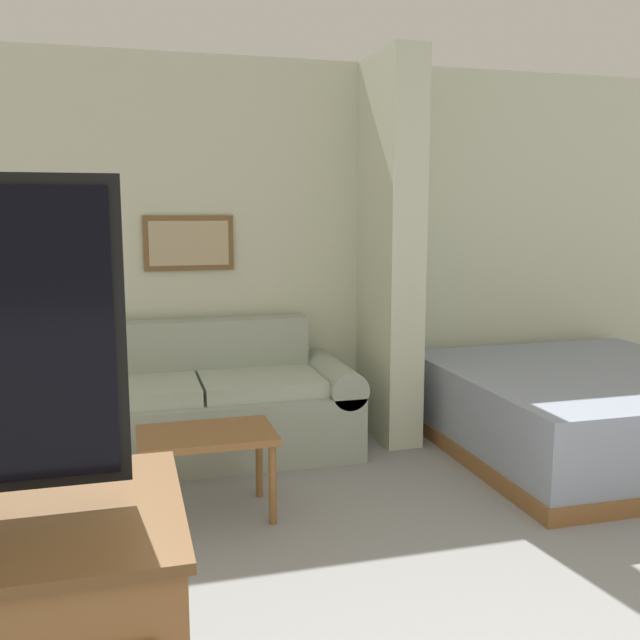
{
  "coord_description": "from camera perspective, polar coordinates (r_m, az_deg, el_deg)",
  "views": [
    {
      "loc": [
        -1.12,
        -0.81,
        1.58
      ],
      "look_at": [
        -0.22,
        2.47,
        1.05
      ],
      "focal_mm": 40.0,
      "sensor_mm": 36.0,
      "label": 1
    }
  ],
  "objects": [
    {
      "name": "couch",
      "position": [
        4.71,
        -9.64,
        -6.93
      ],
      "size": [
        2.02,
        0.84,
        0.84
      ],
      "color": "#99A393",
      "rests_on": "ground_plane"
    },
    {
      "name": "wall_back",
      "position": [
        5.13,
        -2.78,
        5.64
      ],
      "size": [
        6.63,
        0.16,
        2.6
      ],
      "color": "beige",
      "rests_on": "ground_plane"
    },
    {
      "name": "bed",
      "position": [
        5.07,
        20.73,
        -6.66
      ],
      "size": [
        1.89,
        1.95,
        0.54
      ],
      "color": "brown",
      "rests_on": "ground_plane"
    },
    {
      "name": "wall_partition_pillar",
      "position": [
        4.92,
        5.62,
        5.54
      ],
      "size": [
        0.24,
        0.7,
        2.6
      ],
      "color": "beige",
      "rests_on": "ground_plane"
    },
    {
      "name": "coffee_table",
      "position": [
        3.75,
        -9.08,
        -9.73
      ],
      "size": [
        0.69,
        0.45,
        0.45
      ],
      "color": "brown",
      "rests_on": "ground_plane"
    }
  ]
}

